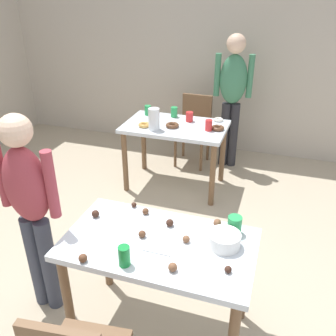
{
  "coord_description": "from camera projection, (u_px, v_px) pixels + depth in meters",
  "views": [
    {
      "loc": [
        0.72,
        -1.64,
        2.16
      ],
      "look_at": [
        -0.04,
        0.66,
        0.9
      ],
      "focal_mm": 39.04,
      "sensor_mm": 36.0,
      "label": 1
    }
  ],
  "objects": [
    {
      "name": "chair_far_table",
      "position": [
        194.0,
        125.0,
        4.65
      ],
      "size": [
        0.41,
        0.41,
        0.87
      ],
      "color": "brown",
      "rests_on": "ground_plane"
    },
    {
      "name": "cup_far_3",
      "position": [
        148.0,
        110.0,
        4.22
      ],
      "size": [
        0.07,
        0.07,
        0.11
      ],
      "primitive_type": "cylinder",
      "color": "green",
      "rests_on": "dining_table_far"
    },
    {
      "name": "ground_plane",
      "position": [
        144.0,
        322.0,
        2.58
      ],
      "size": [
        6.4,
        6.4,
        0.0
      ],
      "primitive_type": "plane",
      "color": "tan"
    },
    {
      "name": "person_girl_near",
      "position": [
        30.0,
        202.0,
        2.34
      ],
      "size": [
        0.45,
        0.21,
        1.48
      ],
      "color": "#383D4C",
      "rests_on": "ground_plane"
    },
    {
      "name": "cake_ball_2",
      "position": [
        142.0,
        234.0,
        2.23
      ],
      "size": [
        0.05,
        0.05,
        0.05
      ],
      "primitive_type": "sphere",
      "color": "brown",
      "rests_on": "dining_table_near"
    },
    {
      "name": "cake_ball_6",
      "position": [
        95.0,
        214.0,
        2.42
      ],
      "size": [
        0.05,
        0.05,
        0.05
      ],
      "primitive_type": "sphere",
      "color": "#3D2319",
      "rests_on": "dining_table_near"
    },
    {
      "name": "cup_far_0",
      "position": [
        174.0,
        112.0,
        4.16
      ],
      "size": [
        0.08,
        0.08,
        0.11
      ],
      "primitive_type": "cylinder",
      "color": "green",
      "rests_on": "dining_table_far"
    },
    {
      "name": "fork_near",
      "position": [
        157.0,
        252.0,
        2.11
      ],
      "size": [
        0.17,
        0.02,
        0.01
      ],
      "primitive_type": "cube",
      "color": "silver",
      "rests_on": "dining_table_near"
    },
    {
      "name": "dining_table_near",
      "position": [
        159.0,
        256.0,
        2.25
      ],
      "size": [
        1.16,
        0.65,
        0.75
      ],
      "color": "silver",
      "rests_on": "ground_plane"
    },
    {
      "name": "donut_far_3",
      "position": [
        172.0,
        125.0,
        3.89
      ],
      "size": [
        0.14,
        0.14,
        0.04
      ],
      "primitive_type": "torus",
      "color": "brown",
      "rests_on": "dining_table_far"
    },
    {
      "name": "cake_ball_5",
      "position": [
        146.0,
        211.0,
        2.45
      ],
      "size": [
        0.04,
        0.04,
        0.04
      ],
      "primitive_type": "sphere",
      "color": "brown",
      "rests_on": "dining_table_near"
    },
    {
      "name": "cake_ball_4",
      "position": [
        134.0,
        205.0,
        2.53
      ],
      "size": [
        0.04,
        0.04,
        0.04
      ],
      "primitive_type": "sphere",
      "color": "#3D2319",
      "rests_on": "dining_table_near"
    },
    {
      "name": "dining_table_far",
      "position": [
        175.0,
        135.0,
        4.01
      ],
      "size": [
        1.11,
        0.68,
        0.75
      ],
      "color": "silver",
      "rests_on": "ground_plane"
    },
    {
      "name": "donut_far_1",
      "position": [
        218.0,
        128.0,
        3.82
      ],
      "size": [
        0.14,
        0.14,
        0.04
      ],
      "primitive_type": "torus",
      "color": "brown",
      "rests_on": "dining_table_far"
    },
    {
      "name": "person_adult_far",
      "position": [
        233.0,
        90.0,
        4.33
      ],
      "size": [
        0.46,
        0.24,
        1.62
      ],
      "color": "#28282D",
      "rests_on": "ground_plane"
    },
    {
      "name": "cake_ball_1",
      "position": [
        228.0,
        269.0,
        1.96
      ],
      "size": [
        0.04,
        0.04,
        0.04
      ],
      "primitive_type": "sphere",
      "color": "#3D2319",
      "rests_on": "dining_table_near"
    },
    {
      "name": "wall_back",
      "position": [
        233.0,
        54.0,
        4.68
      ],
      "size": [
        6.4,
        0.1,
        2.6
      ],
      "primitive_type": "cube",
      "color": "#BCB2A3",
      "rests_on": "ground_plane"
    },
    {
      "name": "cake_ball_3",
      "position": [
        186.0,
        239.0,
        2.19
      ],
      "size": [
        0.04,
        0.04,
        0.04
      ],
      "primitive_type": "sphere",
      "color": "brown",
      "rests_on": "dining_table_near"
    },
    {
      "name": "soda_can",
      "position": [
        124.0,
        256.0,
        2.0
      ],
      "size": [
        0.07,
        0.07,
        0.12
      ],
      "primitive_type": "cylinder",
      "color": "#198438",
      "rests_on": "dining_table_near"
    },
    {
      "name": "cake_ball_9",
      "position": [
        83.0,
        258.0,
        2.04
      ],
      "size": [
        0.05,
        0.05,
        0.05
      ],
      "primitive_type": "sphere",
      "color": "brown",
      "rests_on": "dining_table_near"
    },
    {
      "name": "donut_far_0",
      "position": [
        144.0,
        125.0,
        3.9
      ],
      "size": [
        0.13,
        0.13,
        0.04
      ],
      "primitive_type": "torus",
      "color": "gold",
      "rests_on": "dining_table_far"
    },
    {
      "name": "cake_ball_8",
      "position": [
        170.0,
        223.0,
        2.33
      ],
      "size": [
        0.05,
        0.05,
        0.05
      ],
      "primitive_type": "sphere",
      "color": "#3D2319",
      "rests_on": "dining_table_near"
    },
    {
      "name": "mixing_bowl",
      "position": [
        224.0,
        240.0,
        2.15
      ],
      "size": [
        0.19,
        0.19,
        0.09
      ],
      "primitive_type": "cylinder",
      "color": "white",
      "rests_on": "dining_table_near"
    },
    {
      "name": "donut_far_2",
      "position": [
        219.0,
        120.0,
        4.06
      ],
      "size": [
        0.11,
        0.11,
        0.03
      ],
      "primitive_type": "torus",
      "color": "white",
      "rests_on": "dining_table_far"
    },
    {
      "name": "cake_ball_7",
      "position": [
        173.0,
        267.0,
        1.97
      ],
      "size": [
        0.05,
        0.05,
        0.05
      ],
      "primitive_type": "sphere",
      "color": "brown",
      "rests_on": "dining_table_near"
    },
    {
      "name": "cup_far_2",
      "position": [
        209.0,
        125.0,
        3.79
      ],
      "size": [
        0.07,
        0.07,
        0.12
      ],
      "primitive_type": "cylinder",
      "color": "red",
      "rests_on": "dining_table_far"
    },
    {
      "name": "cup_far_1",
      "position": [
        189.0,
        117.0,
        4.03
      ],
      "size": [
        0.08,
        0.08,
        0.11
      ],
      "primitive_type": "cylinder",
      "color": "red",
      "rests_on": "dining_table_far"
    },
    {
      "name": "cup_near_0",
      "position": [
        235.0,
        225.0,
        2.25
      ],
      "size": [
        0.09,
        0.09,
        0.12
      ],
      "primitive_type": "cylinder",
      "color": "green",
      "rests_on": "dining_table_near"
    },
    {
      "name": "cake_ball_0",
      "position": [
        217.0,
        223.0,
        2.33
      ],
      "size": [
        0.05,
        0.05,
        0.05
      ],
      "primitive_type": "sphere",
      "color": "brown",
      "rests_on": "dining_table_near"
    },
    {
      "name": "pitcher_far",
      "position": [
        154.0,
        119.0,
        3.79
      ],
      "size": [
        0.12,
        0.12,
        0.23
      ],
      "primitive_type": "cylinder",
      "color": "white",
      "rests_on": "dining_table_far"
    }
  ]
}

